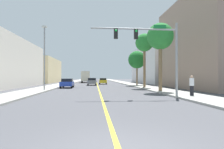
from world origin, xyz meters
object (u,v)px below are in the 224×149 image
street_lamp (44,54)px  car_yellow (103,81)px  palm_near (160,37)px  car_gray (92,81)px  pedestrian (192,85)px  car_blue (67,83)px  palm_mid (144,44)px  delivery_truck (86,77)px  traffic_signal_mast (152,44)px  palm_far (137,60)px

street_lamp → car_yellow: 23.09m
palm_near → car_gray: palm_near is taller
car_yellow → pedestrian: bearing=-75.5°
street_lamp → car_blue: bearing=76.3°
palm_mid → delivery_truck: (-10.24, 29.11, -5.04)m
traffic_signal_mast → palm_near: palm_near is taller
palm_far → delivery_truck: bearing=116.1°
palm_far → pedestrian: bearing=-89.2°
street_lamp → palm_mid: palm_mid is taller
street_lamp → palm_far: street_lamp is taller
palm_mid → car_gray: 15.12m
delivery_truck → pedestrian: bearing=-77.1°
car_gray → traffic_signal_mast: bearing=-77.9°
palm_near → delivery_truck: 38.05m
pedestrian → street_lamp: bearing=-97.1°
car_blue → delivery_truck: bearing=-94.3°
street_lamp → palm_mid: bearing=20.0°
street_lamp → palm_near: street_lamp is taller
car_gray → palm_near: bearing=-67.4°
car_blue → car_yellow: 15.61m
car_gray → car_yellow: size_ratio=1.05×
car_blue → pedestrian: bearing=129.3°
street_lamp → pedestrian: street_lamp is taller
palm_mid → pedestrian: 14.04m
palm_mid → car_blue: bearing=169.8°
traffic_signal_mast → palm_near: size_ratio=0.97×
car_gray → car_blue: size_ratio=1.09×
street_lamp → delivery_truck: 34.29m
delivery_truck → palm_near: bearing=-76.3°
street_lamp → car_gray: 17.47m
palm_mid → palm_far: bearing=86.3°
street_lamp → car_blue: 8.13m
traffic_signal_mast → car_blue: bearing=122.1°
palm_mid → delivery_truck: bearing=109.4°
palm_mid → street_lamp: bearing=-160.0°
palm_near → palm_far: (0.55, 14.58, -1.30)m
traffic_signal_mast → delivery_truck: traffic_signal_mast is taller
palm_far → palm_near: bearing=-92.2°
palm_far → car_gray: (-8.56, 3.98, -4.18)m
car_blue → car_yellow: (6.25, 14.31, -0.00)m
palm_far → car_gray: palm_far is taller
car_blue → palm_mid: bearing=168.9°
palm_mid → pedestrian: (0.77, -12.77, -5.79)m
street_lamp → traffic_signal_mast: bearing=-35.0°
traffic_signal_mast → palm_near: bearing=64.1°
palm_far → car_blue: palm_far is taller
palm_mid → car_yellow: palm_mid is taller
street_lamp → delivery_truck: street_lamp is taller
palm_far → car_yellow: size_ratio=1.56×
car_blue → delivery_truck: (1.58, 26.99, 1.00)m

